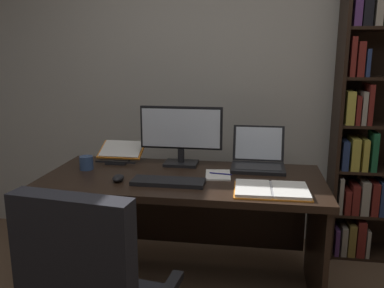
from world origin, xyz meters
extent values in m
cube|color=#B2ADA3|center=(0.00, 1.97, 1.31)|extent=(4.99, 0.12, 2.62)
cube|color=black|center=(-0.21, 1.06, 0.74)|extent=(1.70, 0.77, 0.04)
cube|color=black|center=(-1.03, 1.06, 0.36)|extent=(0.03, 0.71, 0.72)
cube|color=black|center=(0.60, 1.06, 0.36)|extent=(0.03, 0.71, 0.72)
cube|color=black|center=(-0.21, 1.42, 0.39)|extent=(1.58, 0.03, 0.50)
cube|color=black|center=(0.80, 1.73, 1.00)|extent=(0.02, 0.31, 1.99)
cube|color=black|center=(1.20, 1.73, 0.01)|extent=(0.79, 0.29, 0.02)
cube|color=#512D66|center=(0.84, 1.68, 0.12)|extent=(0.03, 0.19, 0.20)
cube|color=gray|center=(0.89, 1.69, 0.13)|extent=(0.04, 0.21, 0.22)
cube|color=olive|center=(0.95, 1.68, 0.14)|extent=(0.05, 0.19, 0.24)
cube|color=maroon|center=(1.01, 1.68, 0.16)|extent=(0.06, 0.18, 0.27)
cube|color=gray|center=(1.06, 1.68, 0.13)|extent=(0.03, 0.19, 0.21)
cube|color=gray|center=(0.84, 1.71, 0.48)|extent=(0.03, 0.24, 0.27)
cube|color=maroon|center=(0.89, 1.69, 0.44)|extent=(0.04, 0.21, 0.17)
cube|color=maroon|center=(0.95, 1.68, 0.46)|extent=(0.05, 0.19, 0.22)
cube|color=gray|center=(1.01, 1.69, 0.47)|extent=(0.06, 0.21, 0.25)
cube|color=maroon|center=(1.08, 1.68, 0.47)|extent=(0.05, 0.18, 0.24)
cube|color=navy|center=(1.13, 1.70, 0.48)|extent=(0.04, 0.21, 0.25)
cube|color=navy|center=(0.85, 1.69, 0.78)|extent=(0.04, 0.20, 0.21)
cube|color=gold|center=(0.92, 1.69, 0.79)|extent=(0.06, 0.21, 0.23)
cube|color=gold|center=(0.98, 1.70, 0.79)|extent=(0.04, 0.23, 0.22)
cube|color=#195633|center=(1.04, 1.67, 0.82)|extent=(0.04, 0.17, 0.27)
cube|color=gold|center=(0.86, 1.69, 1.12)|extent=(0.06, 0.20, 0.23)
cube|color=maroon|center=(0.91, 1.70, 1.11)|extent=(0.03, 0.21, 0.20)
cube|color=gray|center=(0.95, 1.71, 1.12)|extent=(0.03, 0.24, 0.23)
cube|color=maroon|center=(0.99, 1.70, 1.15)|extent=(0.03, 0.23, 0.28)
cube|color=maroon|center=(0.85, 1.70, 1.47)|extent=(0.03, 0.23, 0.26)
cube|color=maroon|center=(0.90, 1.68, 1.45)|extent=(0.04, 0.19, 0.23)
cube|color=navy|center=(0.94, 1.68, 1.43)|extent=(0.03, 0.17, 0.18)
cube|color=#512D66|center=(0.85, 1.68, 1.77)|extent=(0.05, 0.18, 0.21)
cube|color=black|center=(0.91, 1.68, 1.79)|extent=(0.06, 0.19, 0.25)
cube|color=gray|center=(0.98, 1.71, 1.79)|extent=(0.05, 0.24, 0.25)
cube|color=black|center=(-0.44, 0.01, 0.71)|extent=(0.48, 0.16, 0.57)
cube|color=black|center=(-0.69, 0.25, 0.51)|extent=(0.10, 0.39, 0.04)
cube|color=black|center=(-0.27, 1.31, 0.77)|extent=(0.22, 0.16, 0.02)
cylinder|color=black|center=(-0.27, 1.31, 0.82)|extent=(0.04, 0.04, 0.09)
cube|color=black|center=(-0.27, 1.32, 1.01)|extent=(0.55, 0.02, 0.28)
cube|color=silver|center=(-0.27, 1.30, 1.01)|extent=(0.52, 0.00, 0.25)
cube|color=black|center=(0.24, 1.27, 0.77)|extent=(0.34, 0.25, 0.02)
cube|color=#2D2D30|center=(0.24, 1.25, 0.78)|extent=(0.29, 0.14, 0.00)
cube|color=black|center=(0.24, 1.43, 0.90)|extent=(0.34, 0.07, 0.24)
cube|color=silver|center=(0.24, 1.43, 0.90)|extent=(0.31, 0.06, 0.21)
cube|color=black|center=(-0.27, 0.90, 0.77)|extent=(0.42, 0.15, 0.02)
ellipsoid|color=black|center=(-0.57, 0.90, 0.78)|extent=(0.06, 0.10, 0.04)
cube|color=black|center=(-0.71, 1.29, 0.76)|extent=(0.14, 0.12, 0.01)
cube|color=black|center=(-0.71, 1.25, 0.77)|extent=(0.28, 0.01, 0.01)
cube|color=orange|center=(-0.71, 1.39, 0.83)|extent=(0.31, 0.20, 0.09)
cube|color=white|center=(-0.71, 1.39, 0.84)|extent=(0.28, 0.18, 0.08)
cube|color=orange|center=(0.21, 0.85, 0.76)|extent=(0.21, 0.29, 0.01)
cube|color=orange|center=(0.41, 0.85, 0.76)|extent=(0.21, 0.29, 0.01)
cube|color=white|center=(0.21, 0.85, 0.77)|extent=(0.19, 0.28, 0.02)
cube|color=white|center=(0.41, 0.85, 0.77)|extent=(0.19, 0.28, 0.02)
cylinder|color=#B7B7BC|center=(0.31, 0.85, 0.77)|extent=(0.03, 0.26, 0.02)
cube|color=white|center=(0.00, 1.10, 0.76)|extent=(0.17, 0.22, 0.01)
cylinder|color=navy|center=(0.02, 1.10, 0.77)|extent=(0.14, 0.03, 0.01)
cylinder|color=#334C7A|center=(-0.85, 1.11, 0.80)|extent=(0.09, 0.09, 0.09)
camera|label=1|loc=(0.21, -1.27, 1.49)|focal=37.91mm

